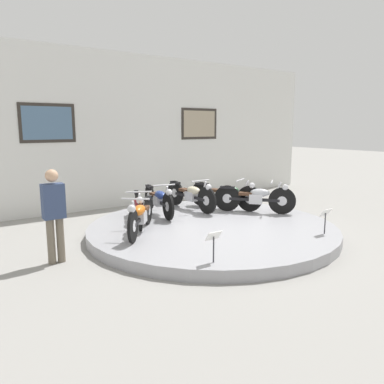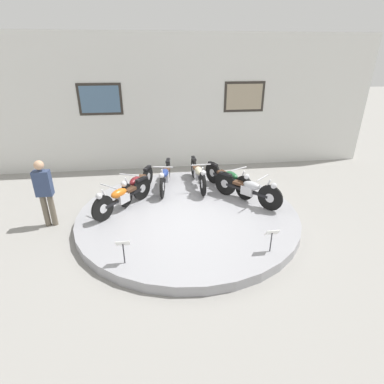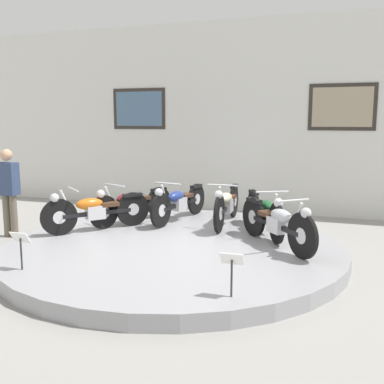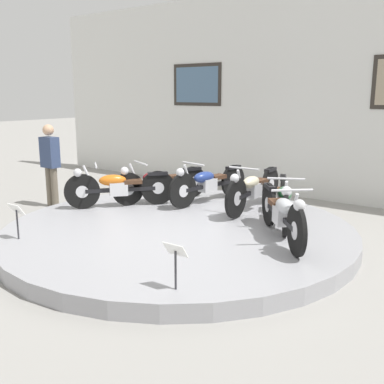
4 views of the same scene
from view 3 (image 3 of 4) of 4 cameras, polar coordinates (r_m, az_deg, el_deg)
The scene contains 12 objects.
ground_plane at distance 7.28m, azimuth -2.30°, elevation -8.07°, with size 60.00×60.00×0.00m, color gray.
display_platform at distance 7.25m, azimuth -2.30°, elevation -7.25°, with size 5.38×5.38×0.22m, color #99999E.
back_wall at distance 10.70m, azimuth 5.35°, elevation 9.39°, with size 14.00×0.22×4.41m.
motorcycle_orange at distance 8.06m, azimuth -12.21°, elevation -2.20°, with size 1.31×1.55×0.79m.
motorcycle_maroon at distance 8.55m, azimuth -7.74°, elevation -1.47°, with size 0.83×1.82×0.78m.
motorcycle_blue at distance 8.66m, azimuth -1.72°, elevation -1.19°, with size 0.54×1.96×0.79m.
motorcycle_cream at distance 8.37m, azimuth 4.43°, elevation -1.47°, with size 0.54×2.02×0.81m.
motorcycle_green at distance 7.77m, azimuth 9.23°, elevation -2.44°, with size 0.95×1.82×0.80m.
motorcycle_silver at distance 6.99m, azimuth 10.79°, elevation -3.76°, with size 1.37×1.55×0.81m.
info_placard_front_left at distance 6.26m, azimuth -20.94°, elevation -5.99°, with size 0.26×0.11×0.51m.
info_placard_front_centre at distance 5.00m, azimuth 5.07°, elevation -9.20°, with size 0.26×0.11×0.51m.
visitor_standing at distance 8.89m, azimuth -22.27°, elevation 0.49°, with size 0.36×0.22×1.63m.
Camera 3 is at (2.53, -6.48, 2.15)m, focal length 42.00 mm.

